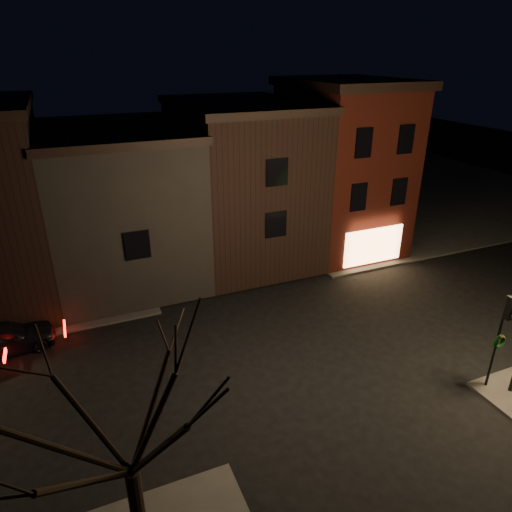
% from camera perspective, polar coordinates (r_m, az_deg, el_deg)
% --- Properties ---
extents(ground, '(120.00, 120.00, 0.00)m').
position_cam_1_polar(ground, '(21.01, 4.99, -11.05)').
color(ground, black).
rests_on(ground, ground).
extents(sidewalk_far_right, '(30.00, 30.00, 0.12)m').
position_cam_1_polar(sidewalk_far_right, '(46.60, 15.68, 8.41)').
color(sidewalk_far_right, '#2D2B28').
rests_on(sidewalk_far_right, ground).
extents(corner_building, '(6.50, 8.50, 10.50)m').
position_cam_1_polar(corner_building, '(30.17, 10.67, 11.02)').
color(corner_building, '#4D150D').
rests_on(corner_building, ground).
extents(row_building_a, '(7.30, 10.30, 9.40)m').
position_cam_1_polar(row_building_a, '(28.29, -1.85, 9.36)').
color(row_building_a, black).
rests_on(row_building_a, ground).
extents(row_building_b, '(7.80, 10.30, 8.40)m').
position_cam_1_polar(row_building_b, '(26.81, -16.54, 6.40)').
color(row_building_b, black).
rests_on(row_building_b, ground).
extents(traffic_signal, '(0.58, 0.38, 4.05)m').
position_cam_1_polar(traffic_signal, '(19.23, 28.51, -7.96)').
color(traffic_signal, black).
rests_on(traffic_signal, sidewalk_near_right).
extents(bare_tree_left, '(5.60, 5.60, 7.50)m').
position_cam_1_polar(bare_tree_left, '(10.45, -16.62, -16.74)').
color(bare_tree_left, black).
rests_on(bare_tree_left, sidewalk_near_left).
extents(parked_car_a, '(4.34, 2.17, 1.42)m').
position_cam_1_polar(parked_car_a, '(22.92, -29.08, -9.01)').
color(parked_car_a, black).
rests_on(parked_car_a, ground).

